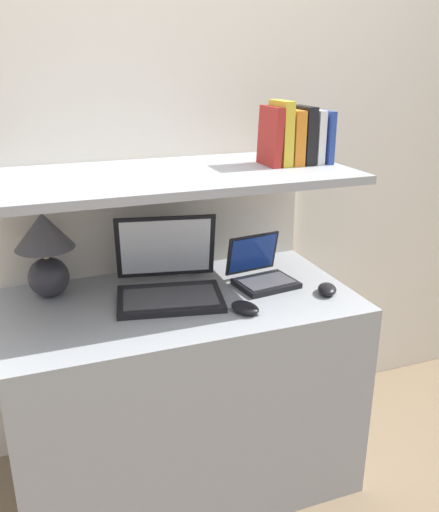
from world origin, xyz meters
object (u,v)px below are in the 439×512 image
(laptop_large, at_px, (168,280))
(book_white, at_px, (313,136))
(book_blue, at_px, (322,136))
(table_lamp, at_px, (45,247))
(book_orange, at_px, (292,137))
(book_black, at_px, (303,135))
(computer_mouse, at_px, (245,308))
(book_red, at_px, (270,136))
(laptop_small, at_px, (262,273))
(router_box, at_px, (190,259))
(book_yellow, at_px, (281,133))
(second_mouse, at_px, (327,289))

(laptop_large, bearing_deg, book_white, 2.34)
(laptop_large, height_order, book_blue, book_blue)
(table_lamp, relative_size, book_orange, 1.60)
(book_blue, xyz_separation_m, book_black, (-0.08, 0.00, 0.01))
(table_lamp, xyz_separation_m, computer_mouse, (0.59, -0.37, -0.16))
(laptop_large, distance_m, book_red, 0.62)
(book_white, distance_m, book_orange, 0.09)
(book_red, bearing_deg, table_lamp, 171.40)
(computer_mouse, bearing_deg, laptop_small, 53.59)
(router_box, relative_size, book_yellow, 0.49)
(laptop_large, bearing_deg, computer_mouse, -48.58)
(laptop_small, height_order, computer_mouse, laptop_small)
(computer_mouse, bearing_deg, book_yellow, 46.85)
(book_orange, bearing_deg, book_black, 0.00)
(book_black, height_order, book_yellow, book_yellow)
(book_orange, bearing_deg, book_white, 0.00)
(laptop_small, bearing_deg, book_yellow, 25.64)
(router_box, distance_m, book_blue, 0.68)
(laptop_large, height_order, book_red, book_red)
(router_box, xyz_separation_m, book_yellow, (0.29, -0.17, 0.49))
(book_white, bearing_deg, second_mouse, -97.89)
(book_black, bearing_deg, book_blue, 0.00)
(table_lamp, height_order, book_white, book_white)
(second_mouse, relative_size, router_box, 1.07)
(laptop_small, bearing_deg, table_lamp, 168.26)
(laptop_small, relative_size, book_white, 1.26)
(book_black, bearing_deg, book_red, 180.00)
(book_red, bearing_deg, computer_mouse, -127.73)
(router_box, bearing_deg, book_black, -23.58)
(router_box, height_order, book_blue, book_blue)
(book_blue, xyz_separation_m, book_yellow, (-0.17, 0.00, 0.02))
(table_lamp, height_order, laptop_small, table_lamp)
(laptop_large, height_order, router_box, laptop_large)
(book_black, bearing_deg, second_mouse, -86.20)
(table_lamp, relative_size, book_yellow, 1.37)
(book_orange, bearing_deg, router_box, 153.71)
(table_lamp, bearing_deg, laptop_large, -19.75)
(second_mouse, bearing_deg, laptop_small, 136.10)
(second_mouse, bearing_deg, book_red, 124.34)
(laptop_large, bearing_deg, table_lamp, 160.25)
(laptop_large, relative_size, second_mouse, 3.58)
(laptop_small, xyz_separation_m, second_mouse, (0.18, -0.17, -0.02))
(laptop_large, bearing_deg, router_box, 53.83)
(book_yellow, bearing_deg, laptop_small, -154.36)
(computer_mouse, distance_m, router_box, 0.42)
(computer_mouse, bearing_deg, book_orange, 41.89)
(table_lamp, bearing_deg, router_box, 5.08)
(book_white, bearing_deg, book_blue, -0.00)
(book_blue, relative_size, book_black, 0.92)
(book_blue, distance_m, book_black, 0.08)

